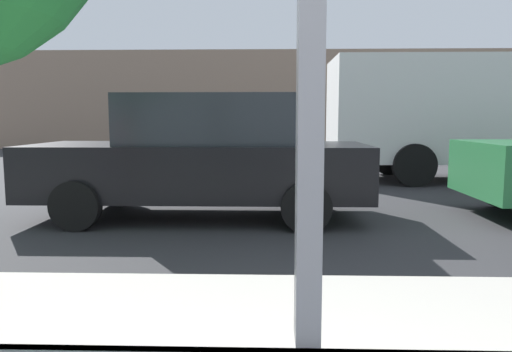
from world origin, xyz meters
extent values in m
plane|color=#2D2D30|center=(0.00, 8.00, 0.00)|extent=(60.00, 60.00, 0.00)
cube|color=gray|center=(0.00, 22.26, 2.28)|extent=(28.00, 1.20, 4.56)
cube|color=black|center=(-1.09, 5.96, 0.69)|extent=(4.70, 1.78, 0.74)
cube|color=#282D33|center=(-0.89, 5.96, 1.40)|extent=(2.44, 1.57, 0.68)
cylinder|color=black|center=(0.37, 6.86, 0.32)|extent=(0.64, 0.18, 0.64)
cylinder|color=black|center=(0.37, 5.07, 0.32)|extent=(0.64, 0.18, 0.64)
cylinder|color=black|center=(-2.54, 6.86, 0.32)|extent=(0.64, 0.18, 0.64)
cylinder|color=black|center=(-2.54, 5.07, 0.32)|extent=(0.64, 0.18, 0.64)
cylinder|color=black|center=(3.60, 6.89, 0.32)|extent=(0.64, 0.18, 0.64)
cube|color=silver|center=(3.82, 10.36, 1.61)|extent=(5.00, 2.20, 2.31)
cylinder|color=black|center=(2.92, 11.46, 0.45)|extent=(0.90, 0.24, 0.90)
cylinder|color=black|center=(2.92, 9.26, 0.45)|extent=(0.90, 0.24, 0.90)
camera|label=1|loc=(-0.08, -0.87, 1.41)|focal=33.95mm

